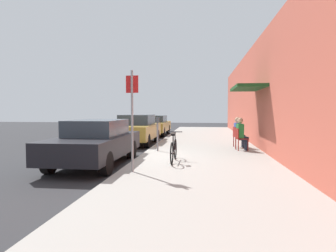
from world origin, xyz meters
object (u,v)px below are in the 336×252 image
at_px(parked_car_1, 137,129).
at_px(street_sign, 132,113).
at_px(cafe_chair_0, 240,138).
at_px(parking_meter, 158,131).
at_px(bicycle_0, 174,150).
at_px(seated_patron_0, 241,133).
at_px(parked_car_0, 96,142).
at_px(parked_car_2, 154,125).
at_px(seated_patron_1, 239,131).
at_px(cafe_chair_1, 237,136).

xyz_separation_m(parked_car_1, street_sign, (1.50, -7.00, 0.88)).
bearing_deg(cafe_chair_0, parking_meter, -169.65).
bearing_deg(bicycle_0, street_sign, -120.19).
xyz_separation_m(street_sign, seated_patron_0, (3.32, 4.47, -0.82)).
bearing_deg(seated_patron_0, parked_car_0, -147.52).
bearing_deg(seated_patron_0, parked_car_2, 121.83).
xyz_separation_m(parked_car_0, street_sign, (1.50, -1.40, 0.91)).
height_order(parking_meter, seated_patron_1, parking_meter).
bearing_deg(parked_car_2, bicycle_0, -77.26).
xyz_separation_m(parked_car_0, parked_car_2, (0.00, 10.84, -0.02)).
bearing_deg(cafe_chair_1, parked_car_0, -140.25).
xyz_separation_m(parked_car_1, parked_car_2, (0.00, 5.23, -0.05)).
bearing_deg(bicycle_0, parking_meter, 110.50).
bearing_deg(bicycle_0, seated_patron_1, 57.59).
distance_m(parking_meter, bicycle_0, 2.49).
relative_size(parked_car_1, bicycle_0, 2.57).
bearing_deg(cafe_chair_1, seated_patron_1, 6.63).
distance_m(cafe_chair_0, seated_patron_0, 0.20).
distance_m(parked_car_2, parking_meter, 8.51).
distance_m(parking_meter, cafe_chair_0, 3.28).
bearing_deg(street_sign, parked_car_2, 96.99).
xyz_separation_m(parked_car_1, seated_patron_0, (4.82, -2.54, 0.06)).
bearing_deg(parking_meter, seated_patron_1, 24.54).
height_order(parked_car_1, parking_meter, parked_car_1).
relative_size(street_sign, seated_patron_0, 2.02).
bearing_deg(cafe_chair_0, seated_patron_0, 8.90).
relative_size(parking_meter, cafe_chair_0, 1.52).
distance_m(parked_car_1, parked_car_2, 5.23).
distance_m(parking_meter, street_sign, 3.94).
relative_size(parked_car_0, parking_meter, 3.33).
bearing_deg(seated_patron_0, parking_meter, -169.68).
bearing_deg(parked_car_1, parking_meter, -63.67).
xyz_separation_m(parked_car_2, seated_patron_0, (4.82, -7.77, 0.11)).
distance_m(street_sign, seated_patron_1, 6.36).
bearing_deg(seated_patron_1, seated_patron_0, -89.99).
relative_size(parked_car_0, seated_patron_1, 3.41).
relative_size(cafe_chair_0, seated_patron_1, 0.67).
distance_m(cafe_chair_1, seated_patron_1, 0.20).
bearing_deg(cafe_chair_0, seated_patron_1, 86.26).
bearing_deg(street_sign, parked_car_0, 137.05).
distance_m(parked_car_0, seated_patron_1, 6.24).
bearing_deg(parked_car_0, seated_patron_0, 32.48).
height_order(parked_car_0, parked_car_1, parked_car_1).
xyz_separation_m(parked_car_0, cafe_chair_1, (4.76, 3.96, -0.10)).
bearing_deg(cafe_chair_1, cafe_chair_0, -89.97).
bearing_deg(bicycle_0, parked_car_1, 113.92).
relative_size(parking_meter, street_sign, 0.51).
relative_size(cafe_chair_0, seated_patron_0, 0.67).
distance_m(parked_car_2, cafe_chair_0, 9.12).
bearing_deg(seated_patron_0, street_sign, -126.64).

